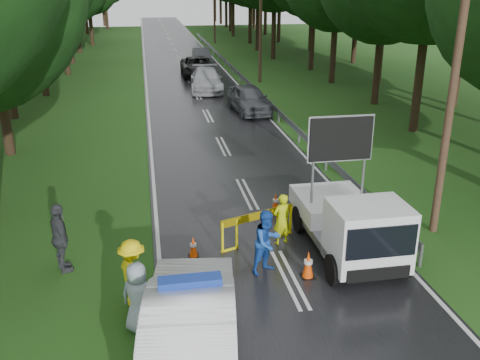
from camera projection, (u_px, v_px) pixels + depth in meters
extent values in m
plane|color=#1B4814|center=(289.00, 279.00, 14.11)|extent=(160.00, 160.00, 0.00)
cube|color=black|center=(189.00, 79.00, 41.72)|extent=(7.00, 140.00, 0.02)
cylinder|color=gray|center=(421.00, 255.00, 14.60)|extent=(0.12, 0.12, 0.70)
cube|color=gray|center=(236.00, 71.00, 42.14)|extent=(0.05, 60.00, 0.30)
cylinder|color=#422C1E|center=(455.00, 71.00, 15.03)|extent=(0.24, 0.24, 10.00)
cylinder|color=#422C1E|center=(261.00, 13.00, 38.96)|extent=(0.24, 0.24, 10.00)
cylinder|color=#422C1E|center=(214.00, 0.00, 62.89)|extent=(0.24, 0.24, 10.00)
imported|color=white|center=(191.00, 321.00, 10.99)|extent=(2.45, 5.34, 1.70)
cube|color=#1938A5|center=(190.00, 281.00, 10.66)|extent=(1.31, 0.52, 0.17)
cube|color=gray|center=(342.00, 229.00, 15.67)|extent=(1.98, 4.13, 0.25)
cube|color=white|center=(331.00, 204.00, 16.43)|extent=(2.07, 2.36, 0.54)
cube|color=white|center=(368.00, 235.00, 13.80)|extent=(1.97, 1.58, 1.67)
cube|color=black|center=(382.00, 242.00, 13.00)|extent=(1.81, 0.05, 0.83)
cube|color=black|center=(341.00, 139.00, 15.29)|extent=(1.86, 0.13, 1.27)
cylinder|color=black|center=(334.00, 270.00, 13.76)|extent=(0.28, 0.82, 0.82)
cylinder|color=black|center=(402.00, 263.00, 14.07)|extent=(0.28, 0.82, 0.82)
cylinder|color=black|center=(300.00, 219.00, 16.64)|extent=(0.28, 0.82, 0.82)
cylinder|color=black|center=(356.00, 215.00, 16.96)|extent=(0.28, 0.82, 0.82)
cube|color=yellow|center=(222.00, 238.00, 15.28)|extent=(0.07, 0.07, 0.96)
cube|color=yellow|center=(237.00, 234.00, 15.51)|extent=(0.07, 0.07, 0.96)
cube|color=yellow|center=(278.00, 224.00, 16.19)|extent=(0.07, 0.07, 0.96)
cube|color=yellow|center=(290.00, 220.00, 16.41)|extent=(0.07, 0.07, 0.96)
cube|color=#F2CC00|center=(258.00, 216.00, 15.69)|extent=(2.34, 0.91, 0.24)
imported|color=#C2D70B|center=(282.00, 219.00, 15.72)|extent=(0.68, 0.56, 1.59)
imported|color=#1B4EB5|center=(267.00, 242.00, 14.18)|extent=(1.09, 1.02, 1.79)
imported|color=yellow|center=(133.00, 274.00, 12.65)|extent=(1.04, 1.30, 1.76)
imported|color=#393A40|center=(60.00, 238.00, 14.18)|extent=(0.86, 1.24, 1.96)
imported|color=#8C99A8|center=(138.00, 297.00, 11.80)|extent=(0.98, 0.86, 1.68)
imported|color=#404247|center=(249.00, 99.00, 31.32)|extent=(2.24, 4.80, 1.59)
imported|color=#A4A6AC|center=(206.00, 80.00, 37.28)|extent=(2.55, 5.45, 1.54)
imported|color=black|center=(198.00, 67.00, 42.80)|extent=(2.60, 5.51, 1.52)
imported|color=#46494F|center=(202.00, 55.00, 49.91)|extent=(1.46, 4.04, 1.33)
cube|color=black|center=(183.00, 358.00, 11.15)|extent=(0.34, 0.34, 0.03)
cone|color=#FF4A08|center=(182.00, 344.00, 11.02)|extent=(0.28, 0.28, 0.71)
cube|color=black|center=(307.00, 277.00, 14.19)|extent=(0.37, 0.37, 0.03)
cone|color=#FF4A08|center=(308.00, 264.00, 14.05)|extent=(0.30, 0.30, 0.76)
cube|color=black|center=(275.00, 211.00, 18.16)|extent=(0.33, 0.33, 0.03)
cone|color=#FF4A08|center=(276.00, 202.00, 18.04)|extent=(0.27, 0.27, 0.67)
cube|color=black|center=(194.00, 256.00, 15.22)|extent=(0.30, 0.30, 0.03)
cone|color=#FF4A08|center=(193.00, 247.00, 15.11)|extent=(0.25, 0.25, 0.62)
cube|color=black|center=(349.00, 203.00, 18.81)|extent=(0.35, 0.35, 0.03)
cone|color=#FF4A08|center=(350.00, 194.00, 18.68)|extent=(0.28, 0.28, 0.71)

